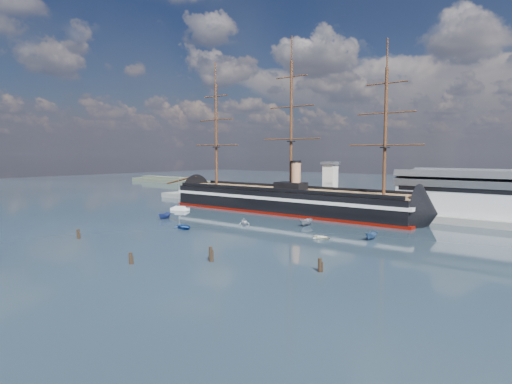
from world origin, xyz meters
The scene contains 16 objects.
ground centered at (0.00, 40.00, 0.00)m, with size 600.00×600.00×0.00m, color black.
quay centered at (10.00, 76.00, 0.00)m, with size 180.00×18.00×2.00m, color slate.
quay_tower centered at (3.00, 73.00, 9.75)m, with size 5.00×5.00×15.00m.
shoreline centered at (-139.23, 135.00, 1.45)m, with size 120.00×10.00×4.00m.
warship centered at (-8.44, 60.00, 4.04)m, with size 112.94×16.93×53.94m.
sailboat centered at (-38.31, 41.00, 0.68)m, with size 6.89×4.21×10.62m.
motorboat_a centered at (-26.90, 24.67, 0.00)m, with size 6.07×2.23×2.43m, color navy.
motorboat_b centered at (-9.28, 16.60, 0.00)m, with size 3.61×1.45×1.69m, color navy.
motorboat_c centered at (13.29, 40.80, 0.00)m, with size 6.11×2.24×2.44m, color gray.
motorboat_d centered at (-1.47, 31.81, 0.00)m, with size 5.42×2.35×1.99m, color white.
motorboat_e centered at (25.82, 27.30, 0.00)m, with size 2.74×1.09×1.28m, color white.
motorboat_f centered at (35.09, 33.61, 0.00)m, with size 5.49×2.01×2.19m, color #325483.
piling_near_left centered at (-19.14, -7.37, 0.00)m, with size 0.64×0.64×2.90m, color black.
piling_near_mid centered at (9.97, -13.70, 0.00)m, with size 0.64×0.64×2.76m, color black.
piling_near_right centered at (20.00, -3.55, 0.00)m, with size 0.64×0.64×3.47m, color black.
piling_far_right centered at (39.19, 2.76, 0.00)m, with size 0.64×0.64×3.02m, color black.
Camera 1 is at (74.09, -58.76, 19.64)m, focal length 30.00 mm.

